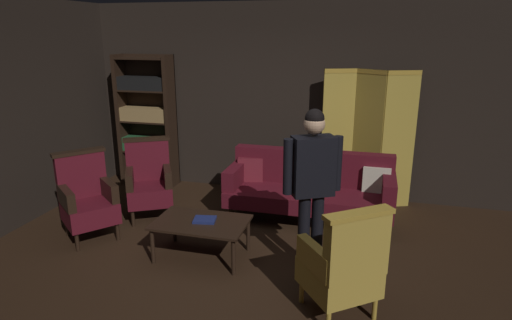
% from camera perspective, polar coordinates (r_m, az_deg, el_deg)
% --- Properties ---
extents(ground_plane, '(10.00, 10.00, 0.00)m').
position_cam_1_polar(ground_plane, '(4.75, -2.57, -13.78)').
color(ground_plane, black).
extents(back_wall, '(7.20, 0.10, 2.80)m').
position_cam_1_polar(back_wall, '(6.55, 3.77, 7.75)').
color(back_wall, black).
rests_on(back_wall, ground_plane).
extents(side_wall_left, '(0.10, 3.60, 2.80)m').
position_cam_1_polar(side_wall_left, '(6.28, -28.17, 5.46)').
color(side_wall_left, black).
rests_on(side_wall_left, ground_plane).
extents(folding_screen, '(1.27, 0.27, 1.90)m').
position_cam_1_polar(folding_screen, '(6.26, 14.31, 3.00)').
color(folding_screen, '#B29338').
rests_on(folding_screen, ground_plane).
extents(bookshelf, '(0.90, 0.32, 2.05)m').
position_cam_1_polar(bookshelf, '(7.11, -14.03, 5.28)').
color(bookshelf, black).
rests_on(bookshelf, ground_plane).
extents(velvet_couch, '(2.12, 0.78, 0.88)m').
position_cam_1_polar(velvet_couch, '(5.74, 7.02, -3.37)').
color(velvet_couch, black).
rests_on(velvet_couch, ground_plane).
extents(coffee_table, '(1.00, 0.64, 0.42)m').
position_cam_1_polar(coffee_table, '(4.81, -7.16, -8.43)').
color(coffee_table, black).
rests_on(coffee_table, ground_plane).
extents(armchair_gilt_accent, '(0.81, 0.81, 1.04)m').
position_cam_1_polar(armchair_gilt_accent, '(3.87, 11.35, -13.24)').
color(armchair_gilt_accent, '#B78E33').
rests_on(armchair_gilt_accent, ground_plane).
extents(armchair_wing_left, '(0.79, 0.78, 1.04)m').
position_cam_1_polar(armchair_wing_left, '(5.94, -13.74, -2.68)').
color(armchair_wing_left, black).
rests_on(armchair_wing_left, ground_plane).
extents(armchair_wing_right, '(0.81, 0.81, 1.04)m').
position_cam_1_polar(armchair_wing_right, '(5.56, -21.14, -4.67)').
color(armchair_wing_right, black).
rests_on(armchair_wing_right, ground_plane).
extents(standing_figure, '(0.53, 0.37, 1.70)m').
position_cam_1_polar(standing_figure, '(4.25, 7.35, -2.39)').
color(standing_figure, black).
rests_on(standing_figure, ground_plane).
extents(book_navy_cloth, '(0.26, 0.23, 0.03)m').
position_cam_1_polar(book_navy_cloth, '(4.79, -6.70, -7.74)').
color(book_navy_cloth, navy).
rests_on(book_navy_cloth, coffee_table).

